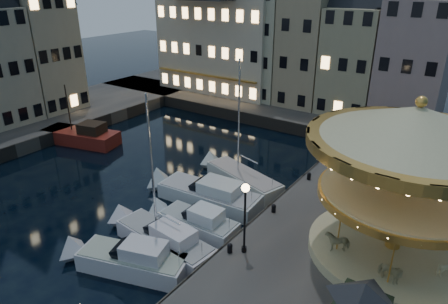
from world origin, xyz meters
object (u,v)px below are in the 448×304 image
Objects in this scene: streetlamp_b at (245,209)px; motorboat_e at (205,194)px; bollard_d at (309,176)px; motorboat_c at (160,238)px; motorboat_f at (239,177)px; carousel at (411,156)px; motorboat_d at (194,222)px; motorboat_b at (127,260)px; streetlamp_c at (337,133)px; bollard_b at (230,248)px; ticket_kiosk at (362,304)px; red_fishing_boat at (82,137)px; bollard_c at (274,208)px.

streetlamp_b reaches higher than motorboat_e.
motorboat_c is (-4.66, -11.09, -0.93)m from bollard_d.
motorboat_f reaches higher than carousel.
motorboat_b is at bearing -97.69° from motorboat_d.
streetlamp_c is 7.32× the size of bollard_b.
motorboat_f is (0.47, 3.86, -0.12)m from motorboat_e.
streetlamp_b is 0.39× the size of motorboat_f.
ticket_kiosk reaches higher than motorboat_e.
bollard_b is at bearing -42.42° from motorboat_e.
streetlamp_b is 7.41m from ticket_kiosk.
motorboat_f is at bearing -165.36° from bollard_d.
streetlamp_b is 1.17× the size of ticket_kiosk.
red_fishing_boat is (-22.56, 7.35, -0.90)m from bollard_b.
streetlamp_c reaches higher than bollard_b.
motorboat_b is 0.89× the size of red_fishing_boat.
bollard_b is 1.00× the size of bollard_c.
bollard_b is 23.75m from red_fishing_boat.
motorboat_e reaches higher than bollard_c.
motorboat_f is at bearing 124.32° from streetlamp_b.
bollard_c is 0.05× the size of motorboat_c.
bollard_d is at bearing 14.64° from motorboat_f.
motorboat_d is at bearing -115.71° from bollard_d.
motorboat_e is at bearing -137.70° from bollard_d.
motorboat_d and motorboat_e have the same top height.
bollard_c is at bearing -5.96° from red_fishing_boat.
streetlamp_b reaches higher than bollard_b.
carousel is at bearing -1.20° from bollard_c.
carousel reaches higher than motorboat_e.
motorboat_c reaches higher than carousel.
bollard_b and bollard_c have the same top height.
streetlamp_c is 4.29m from bollard_d.
red_fishing_boat is (-22.56, 2.35, -0.90)m from bollard_c.
motorboat_f is 1.31× the size of red_fishing_boat.
bollard_d is 12.06m from motorboat_c.
motorboat_f reaches higher than bollard_c.
bollard_d is at bearing 42.30° from motorboat_e.
motorboat_c reaches higher than bollard_b.
motorboat_c is at bearing -109.84° from streetlamp_c.
motorboat_f reaches higher than bollard_d.
motorboat_d is (-4.72, 1.44, -3.38)m from streetlamp_b.
bollard_d is 7.84m from motorboat_e.
motorboat_b is at bearing -146.91° from bollard_b.
motorboat_c is at bearing -23.92° from red_fishing_boat.
motorboat_c is 12.60m from ticket_kiosk.
motorboat_d is 7.28m from motorboat_f.
streetlamp_c is at bearing 16.01° from red_fishing_boat.
streetlamp_b is at bearing -90.00° from streetlamp_c.
motorboat_c is at bearing -79.39° from motorboat_e.
motorboat_d is 0.71× the size of motorboat_e.
carousel is (7.27, -5.65, 5.51)m from bollard_d.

